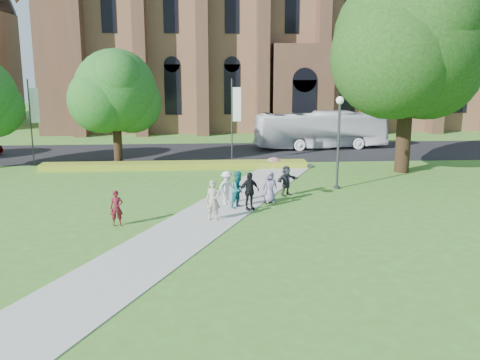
{
  "coord_description": "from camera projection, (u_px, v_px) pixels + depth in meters",
  "views": [
    {
      "loc": [
        -0.22,
        -22.85,
        6.94
      ],
      "look_at": [
        1.6,
        1.82,
        1.6
      ],
      "focal_mm": 40.0,
      "sensor_mm": 36.0,
      "label": 1
    }
  ],
  "objects": [
    {
      "name": "pedestrian_0",
      "position": [
        117.0,
        208.0,
        23.34
      ],
      "size": [
        0.6,
        0.42,
        1.56
      ],
      "primitive_type": "imported",
      "rotation": [
        0.0,
        0.0,
        0.09
      ],
      "color": "#58141E",
      "rests_on": "footpath"
    },
    {
      "name": "pedestrian_6",
      "position": [
        213.0,
        200.0,
        24.08
      ],
      "size": [
        0.72,
        0.53,
        1.84
      ],
      "primitive_type": "imported",
      "rotation": [
        0.0,
        0.0,
        -0.14
      ],
      "color": "gray",
      "rests_on": "footpath"
    },
    {
      "name": "banner_pole_1",
      "position": [
        32.0,
        117.0,
        37.0
      ],
      "size": [
        0.7,
        0.1,
        6.0
      ],
      "color": "#38383D",
      "rests_on": "ground"
    },
    {
      "name": "parasol",
      "position": [
        274.0,
        165.0,
        27.14
      ],
      "size": [
        0.7,
        0.7,
        0.61
      ],
      "primitive_type": "imported",
      "rotation": [
        0.0,
        0.0,
        -0.0
      ],
      "color": "#D898B1",
      "rests_on": "pedestrian_4"
    },
    {
      "name": "footpath",
      "position": [
        207.0,
        218.0,
        24.72
      ],
      "size": [
        15.58,
        28.54,
        0.04
      ],
      "primitive_type": "cube",
      "rotation": [
        0.0,
        0.0,
        -0.44
      ],
      "color": "#B2B2A8",
      "rests_on": "ground"
    },
    {
      "name": "pedestrian_2",
      "position": [
        227.0,
        188.0,
        26.93
      ],
      "size": [
        1.26,
        1.12,
        1.69
      ],
      "primitive_type": "imported",
      "rotation": [
        0.0,
        0.0,
        0.57
      ],
      "color": "silver",
      "rests_on": "footpath"
    },
    {
      "name": "cathedral",
      "position": [
        289.0,
        10.0,
        60.46
      ],
      "size": [
        52.6,
        18.25,
        28.0
      ],
      "color": "brown",
      "rests_on": "ground"
    },
    {
      "name": "pedestrian_1",
      "position": [
        239.0,
        189.0,
        26.25
      ],
      "size": [
        1.12,
        1.1,
        1.82
      ],
      "primitive_type": "imported",
      "rotation": [
        0.0,
        0.0,
        0.74
      ],
      "color": "#16636F",
      "rests_on": "footpath"
    },
    {
      "name": "streetlamp",
      "position": [
        339.0,
        131.0,
        29.93
      ],
      "size": [
        0.44,
        0.44,
        5.24
      ],
      "color": "#38383D",
      "rests_on": "ground"
    },
    {
      "name": "street_tree_1",
      "position": [
        115.0,
        91.0,
        36.35
      ],
      "size": [
        5.6,
        5.6,
        8.05
      ],
      "color": "#332114",
      "rests_on": "ground"
    },
    {
      "name": "pedestrian_5",
      "position": [
        286.0,
        180.0,
        28.77
      ],
      "size": [
        1.5,
        1.24,
        1.61
      ],
      "primitive_type": "imported",
      "rotation": [
        0.0,
        0.0,
        0.6
      ],
      "color": "#24242B",
      "rests_on": "footpath"
    },
    {
      "name": "pedestrian_4",
      "position": [
        270.0,
        187.0,
        27.26
      ],
      "size": [
        0.87,
        0.65,
        1.61
      ],
      "primitive_type": "imported",
      "rotation": [
        0.0,
        0.0,
        0.19
      ],
      "color": "slate",
      "rests_on": "footpath"
    },
    {
      "name": "road",
      "position": [
        204.0,
        152.0,
        43.25
      ],
      "size": [
        160.0,
        10.0,
        0.02
      ],
      "primitive_type": "cube",
      "color": "black",
      "rests_on": "ground"
    },
    {
      "name": "banner_pole_0",
      "position": [
        233.0,
        116.0,
        38.0
      ],
      "size": [
        0.7,
        0.1,
        6.0
      ],
      "color": "#38383D",
      "rests_on": "ground"
    },
    {
      "name": "flower_hedge",
      "position": [
        175.0,
        165.0,
        36.43
      ],
      "size": [
        18.0,
        1.4,
        0.45
      ],
      "primitive_type": "cube",
      "color": "gold",
      "rests_on": "ground"
    },
    {
      "name": "ground",
      "position": [
        207.0,
        224.0,
        23.75
      ],
      "size": [
        160.0,
        160.0,
        0.0
      ],
      "primitive_type": "plane",
      "color": "#416C20",
      "rests_on": "ground"
    },
    {
      "name": "large_tree",
      "position": [
        410.0,
        42.0,
        33.64
      ],
      "size": [
        9.6,
        9.6,
        13.2
      ],
      "color": "#332114",
      "rests_on": "ground"
    },
    {
      "name": "tour_coach",
      "position": [
        321.0,
        130.0,
        45.04
      ],
      "size": [
        11.34,
        3.72,
        3.1
      ],
      "primitive_type": "imported",
      "rotation": [
        0.0,
        0.0,
        1.67
      ],
      "color": "white",
      "rests_on": "road"
    },
    {
      "name": "pedestrian_3",
      "position": [
        249.0,
        191.0,
        25.85
      ],
      "size": [
        1.17,
        0.83,
        1.84
      ],
      "primitive_type": "imported",
      "rotation": [
        0.0,
        0.0,
        0.4
      ],
      "color": "black",
      "rests_on": "footpath"
    }
  ]
}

